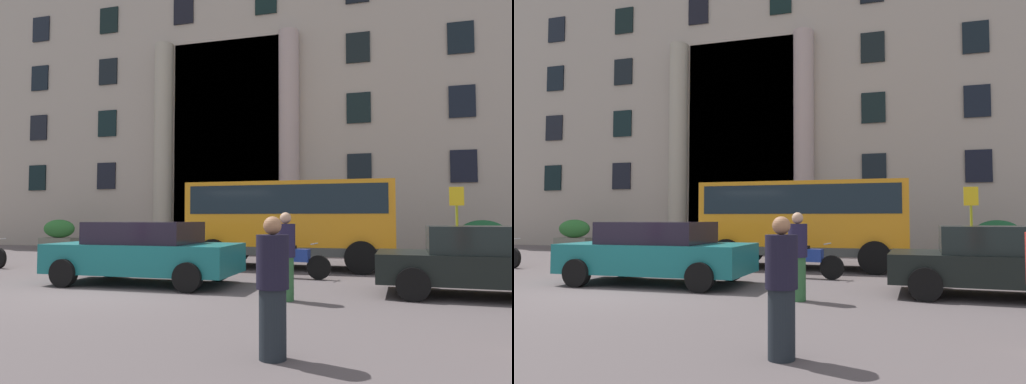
% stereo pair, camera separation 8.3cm
% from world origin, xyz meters
% --- Properties ---
extents(ground_plane, '(80.00, 64.00, 0.12)m').
position_xyz_m(ground_plane, '(0.00, 0.00, -0.06)').
color(ground_plane, '#584F4F').
extents(office_building_facade, '(43.49, 9.73, 16.92)m').
position_xyz_m(office_building_facade, '(-0.01, 17.47, 8.45)').
color(office_building_facade, '#A2978A').
rests_on(office_building_facade, ground_plane).
extents(orange_minibus, '(6.10, 2.51, 2.59)m').
position_xyz_m(orange_minibus, '(2.76, 5.50, 1.56)').
color(orange_minibus, orange).
rests_on(orange_minibus, ground_plane).
extents(bus_stop_sign, '(0.44, 0.08, 2.51)m').
position_xyz_m(bus_stop_sign, '(7.70, 7.56, 1.56)').
color(bus_stop_sign, '#97A01A').
rests_on(bus_stop_sign, ground_plane).
extents(hedge_planter_entrance_left, '(1.78, 0.74, 1.44)m').
position_xyz_m(hedge_planter_entrance_left, '(-9.81, 10.76, 0.69)').
color(hedge_planter_entrance_left, gray).
rests_on(hedge_planter_entrance_left, ground_plane).
extents(hedge_planter_far_west, '(1.70, 0.77, 1.44)m').
position_xyz_m(hedge_planter_far_west, '(8.94, 10.43, 0.69)').
color(hedge_planter_far_west, slate).
rests_on(hedge_planter_far_west, ground_plane).
extents(hedge_planter_east, '(2.08, 0.84, 1.64)m').
position_xyz_m(hedge_planter_east, '(2.32, 10.89, 0.79)').
color(hedge_planter_east, gray).
rests_on(hedge_planter_east, ground_plane).
extents(white_taxi_kerbside, '(4.36, 2.10, 1.43)m').
position_xyz_m(white_taxi_kerbside, '(0.17, 1.18, 0.74)').
color(white_taxi_kerbside, '#176869').
rests_on(white_taxi_kerbside, ground_plane).
extents(parked_compact_extra, '(4.27, 2.12, 1.37)m').
position_xyz_m(parked_compact_extra, '(7.50, 1.36, 0.70)').
color(parked_compact_extra, black).
rests_on(parked_compact_extra, ground_plane).
extents(motorcycle_near_kerb, '(1.97, 0.57, 0.89)m').
position_xyz_m(motorcycle_near_kerb, '(3.21, 3.14, 0.46)').
color(motorcycle_near_kerb, black).
rests_on(motorcycle_near_kerb, ground_plane).
extents(pedestrian_woman_dark_dress, '(0.36, 0.36, 1.54)m').
position_xyz_m(pedestrian_woman_dark_dress, '(4.40, -3.64, 0.77)').
color(pedestrian_woman_dark_dress, black).
rests_on(pedestrian_woman_dark_dress, ground_plane).
extents(pedestrian_child_trailing, '(0.36, 0.36, 1.63)m').
position_xyz_m(pedestrian_child_trailing, '(3.78, -0.08, 0.82)').
color(pedestrian_child_trailing, '#2F6235').
rests_on(pedestrian_child_trailing, ground_plane).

